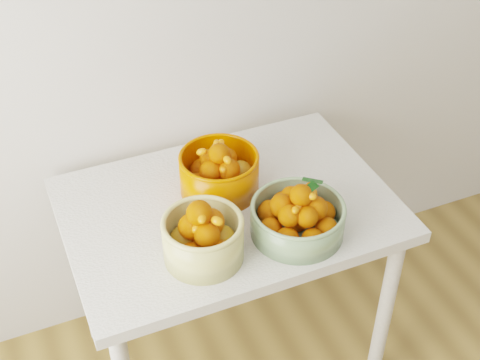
# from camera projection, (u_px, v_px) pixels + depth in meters

# --- Properties ---
(table) EXTENTS (1.00, 0.70, 0.75)m
(table) POSITION_uv_depth(u_px,v_px,m) (229.00, 227.00, 2.11)
(table) COLOR silver
(table) RESTS_ON ground
(bowl_cream) EXTENTS (0.29, 0.29, 0.19)m
(bowl_cream) POSITION_uv_depth(u_px,v_px,m) (203.00, 237.00, 1.83)
(bowl_cream) COLOR #CBBF70
(bowl_cream) RESTS_ON table
(bowl_green) EXTENTS (0.30, 0.30, 0.18)m
(bowl_green) POSITION_uv_depth(u_px,v_px,m) (298.00, 217.00, 1.92)
(bowl_green) COLOR gray
(bowl_green) RESTS_ON table
(bowl_orange) EXTENTS (0.33, 0.33, 0.18)m
(bowl_orange) POSITION_uv_depth(u_px,v_px,m) (219.00, 172.00, 2.06)
(bowl_orange) COLOR #D04C00
(bowl_orange) RESTS_ON table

